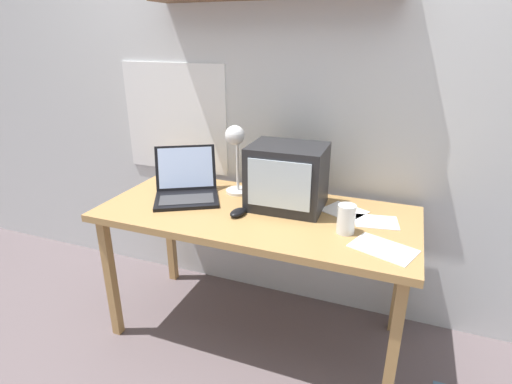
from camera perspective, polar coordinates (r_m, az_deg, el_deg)
The scene contains 11 objects.
ground_plane at distance 2.36m, azimuth 0.00°, elevation -19.13°, with size 12.00×12.00×0.00m, color #635659.
back_wall at distance 2.21m, azimuth 3.97°, elevation 15.78°, with size 5.60×0.24×2.60m.
corner_desk at distance 1.99m, azimuth 0.00°, elevation -4.43°, with size 1.54×0.70×0.73m.
crt_monitor at distance 1.96m, azimuth 4.46°, elevation 2.17°, with size 0.37×0.30×0.32m.
laptop at distance 2.15m, azimuth -9.93°, elevation 0.96°, with size 0.45×0.45×0.25m.
desk_lamp at distance 2.07m, azimuth -2.92°, elevation 6.30°, with size 0.13×0.18×0.38m.
juice_glass at distance 1.77m, azimuth 12.74°, elevation -3.97°, with size 0.08×0.08×0.13m.
computer_mouse at distance 1.91m, azimuth -2.57°, elevation -2.93°, with size 0.08×0.12×0.03m.
open_notebook at distance 1.93m, azimuth 16.85°, elevation -4.09°, with size 0.21×0.17×0.00m.
loose_paper_near_laptop at distance 1.70m, azimuth 17.71°, elevation -7.71°, with size 0.29×0.24×0.00m.
loose_paper_near_monitor at distance 2.00m, azimuth 12.46°, elevation -2.67°, with size 0.24×0.23×0.00m.
Camera 1 is at (0.64, -1.67, 1.53)m, focal length 28.00 mm.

